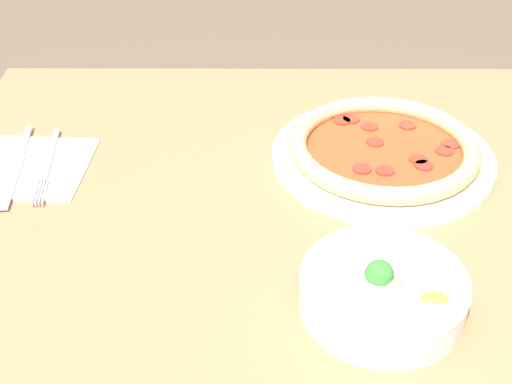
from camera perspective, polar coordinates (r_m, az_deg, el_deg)
The scene contains 6 objects.
dining_table at distance 1.00m, azimuth 3.36°, elevation -7.99°, with size 1.03×0.93×0.75m.
pizza at distance 1.05m, azimuth 10.15°, elevation 3.28°, with size 0.32×0.32×0.04m.
bowl at distance 0.80m, azimuth 10.21°, elevation -7.70°, with size 0.19×0.19×0.07m.
napkin at distance 1.08m, azimuth -17.53°, elevation 1.92°, with size 0.17×0.17×0.00m.
fork at distance 1.07m, azimuth -16.31°, elevation 2.17°, with size 0.03×0.20×0.00m.
knife at distance 1.09m, azimuth -18.49°, elevation 2.34°, with size 0.03×0.22×0.01m.
Camera 1 is at (0.06, 0.72, 1.32)m, focal length 50.00 mm.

